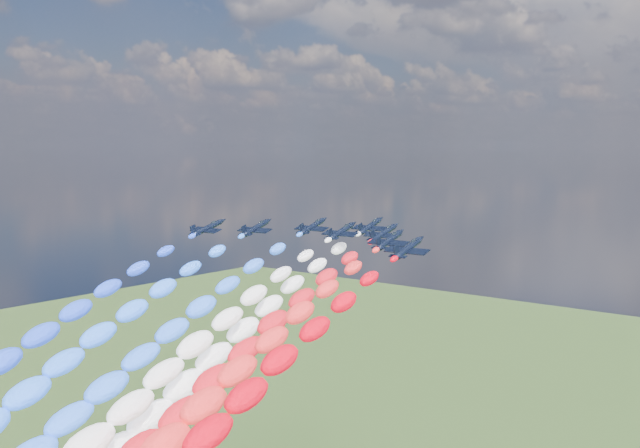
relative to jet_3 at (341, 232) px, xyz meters
The scene contains 14 objects.
jet_0 31.33m from the jet_3, 154.56° to the right, with size 8.52×11.43×2.52m, color black, non-canonical shape.
jet_1 20.69m from the jet_3, 161.70° to the right, with size 8.52×11.43×2.52m, color black, non-canonical shape.
trail_1 68.64m from the jet_3, 107.90° to the right, with size 6.56×105.94×53.82m, color #2B6DFF, non-canonical shape.
jet_2 12.54m from the jet_3, 159.55° to the left, with size 8.52×11.43×2.52m, color black, non-canonical shape.
trail_2 57.09m from the jet_3, 103.24° to the right, with size 6.56×105.94×53.82m, color blue, non-canonical shape.
jet_3 is the anchor object (origin of this frame).
trail_3 59.81m from the jet_3, 90.00° to the right, with size 6.56×105.94×53.82m, color white, non-canonical shape.
jet_4 13.56m from the jet_3, 97.12° to the left, with size 8.52×11.43×2.52m, color black, non-canonical shape.
trail_4 47.95m from the jet_3, 92.35° to the right, with size 6.56×105.94×53.82m, color white, non-canonical shape.
jet_5 9.63m from the jet_3, 18.78° to the left, with size 8.52×11.43×2.52m, color black, non-canonical shape.
trail_5 57.73m from the jet_3, 79.91° to the right, with size 6.56×105.94×53.82m, color red, non-canonical shape.
jet_6 18.33m from the jet_3, 21.37° to the right, with size 8.52×11.43×2.52m, color black, non-canonical shape.
trail_6 68.11m from the jet_3, 74.37° to the right, with size 6.56×105.94×53.82m, color red, non-canonical shape.
jet_7 30.11m from the jet_3, 28.74° to the right, with size 8.52×11.43×2.52m, color black, non-canonical shape.
Camera 1 is at (103.18, -124.69, 113.02)m, focal length 43.31 mm.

